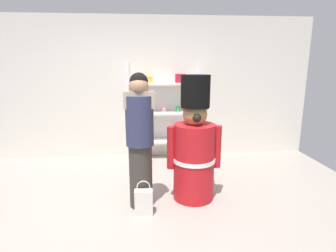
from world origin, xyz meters
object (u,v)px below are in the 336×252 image
merchandise_shelf (164,110)px  teddy_bear_guard (194,148)px  person_shopper (140,139)px  shopping_bag (144,202)px

merchandise_shelf → teddy_bear_guard: 1.68m
merchandise_shelf → teddy_bear_guard: bearing=-80.5°
merchandise_shelf → person_shopper: 1.84m
shopping_bag → person_shopper: bearing=98.4°
teddy_bear_guard → shopping_bag: size_ratio=3.80×
merchandise_shelf → person_shopper: merchandise_shelf is taller
person_shopper → shopping_bag: 0.74m
merchandise_shelf → teddy_bear_guard: (0.27, -1.64, -0.23)m
teddy_bear_guard → shopping_bag: 0.91m
merchandise_shelf → shopping_bag: 2.18m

